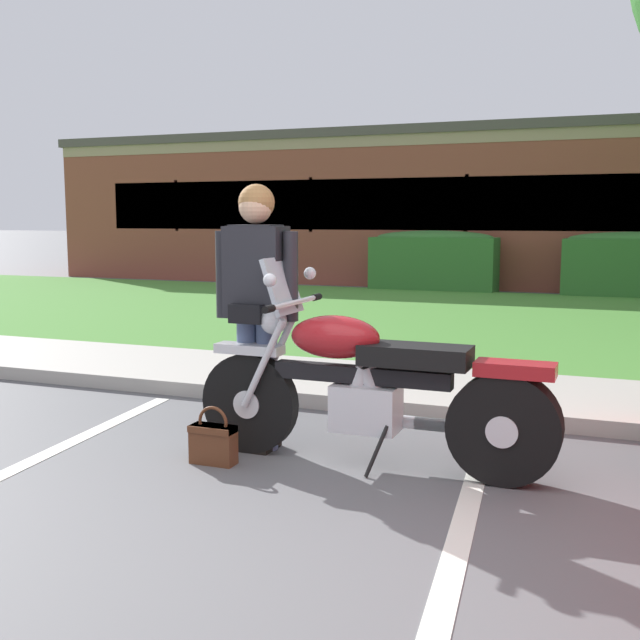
{
  "coord_description": "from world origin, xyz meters",
  "views": [
    {
      "loc": [
        1.22,
        -2.95,
        1.49
      ],
      "look_at": [
        -0.55,
        1.56,
        0.85
      ],
      "focal_mm": 43.31,
      "sensor_mm": 36.0,
      "label": 1
    }
  ],
  "objects_px": {
    "rider_person": "(256,297)",
    "brick_building": "(502,209)",
    "hedge_left": "(434,260)",
    "hedge_center_left": "(637,264)",
    "handbag": "(213,441)",
    "motorcycle": "(382,388)"
  },
  "relations": [
    {
      "from": "rider_person",
      "to": "brick_building",
      "type": "height_order",
      "value": "brick_building"
    },
    {
      "from": "brick_building",
      "to": "hedge_left",
      "type": "bearing_deg",
      "value": -95.31
    },
    {
      "from": "hedge_center_left",
      "to": "hedge_left",
      "type": "bearing_deg",
      "value": 180.0
    },
    {
      "from": "handbag",
      "to": "hedge_left",
      "type": "bearing_deg",
      "value": 96.48
    },
    {
      "from": "rider_person",
      "to": "hedge_center_left",
      "type": "bearing_deg",
      "value": 77.63
    },
    {
      "from": "handbag",
      "to": "hedge_center_left",
      "type": "height_order",
      "value": "hedge_center_left"
    },
    {
      "from": "rider_person",
      "to": "hedge_center_left",
      "type": "relative_size",
      "value": 0.65
    },
    {
      "from": "handbag",
      "to": "motorcycle",
      "type": "bearing_deg",
      "value": 17.23
    },
    {
      "from": "motorcycle",
      "to": "brick_building",
      "type": "xyz_separation_m",
      "value": [
        -1.75,
        16.67,
        1.23
      ]
    },
    {
      "from": "hedge_left",
      "to": "rider_person",
      "type": "bearing_deg",
      "value": -82.73
    },
    {
      "from": "hedge_left",
      "to": "motorcycle",
      "type": "bearing_deg",
      "value": -78.41
    },
    {
      "from": "rider_person",
      "to": "hedge_left",
      "type": "bearing_deg",
      "value": 97.27
    },
    {
      "from": "brick_building",
      "to": "motorcycle",
      "type": "bearing_deg",
      "value": -83.99
    },
    {
      "from": "rider_person",
      "to": "brick_building",
      "type": "relative_size",
      "value": 0.08
    },
    {
      "from": "motorcycle",
      "to": "brick_building",
      "type": "distance_m",
      "value": 16.81
    },
    {
      "from": "handbag",
      "to": "rider_person",
      "type": "bearing_deg",
      "value": 74.62
    },
    {
      "from": "rider_person",
      "to": "motorcycle",
      "type": "bearing_deg",
      "value": -6.01
    },
    {
      "from": "rider_person",
      "to": "hedge_left",
      "type": "height_order",
      "value": "rider_person"
    },
    {
      "from": "brick_building",
      "to": "handbag",
      "type": "bearing_deg",
      "value": -87.38
    },
    {
      "from": "rider_person",
      "to": "brick_building",
      "type": "xyz_separation_m",
      "value": [
        -0.88,
        16.58,
        0.73
      ]
    },
    {
      "from": "motorcycle",
      "to": "rider_person",
      "type": "bearing_deg",
      "value": 173.99
    },
    {
      "from": "rider_person",
      "to": "brick_building",
      "type": "bearing_deg",
      "value": 93.05
    }
  ]
}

